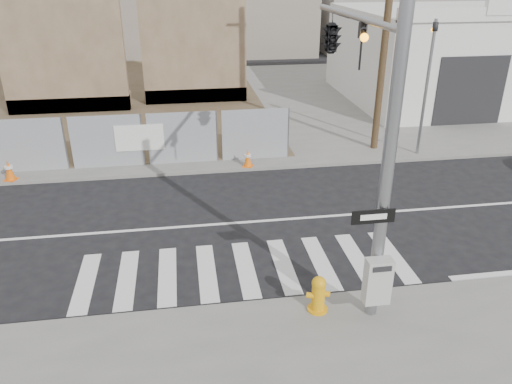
{
  "coord_description": "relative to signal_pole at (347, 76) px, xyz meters",
  "views": [
    {
      "loc": [
        -1.39,
        -13.26,
        7.22
      ],
      "look_at": [
        0.52,
        -0.86,
        1.4
      ],
      "focal_mm": 35.0,
      "sensor_mm": 36.0,
      "label": 1
    }
  ],
  "objects": [
    {
      "name": "fire_hydrant",
      "position": [
        -1.15,
        -2.5,
        -4.23
      ],
      "size": [
        0.6,
        0.6,
        0.87
      ],
      "rotation": [
        0.0,
        0.0,
        -0.39
      ],
      "color": "orange",
      "rests_on": "sidewalk_near"
    },
    {
      "name": "sidewalk_far",
      "position": [
        -2.49,
        16.05,
        -4.72
      ],
      "size": [
        50.0,
        20.0,
        0.12
      ],
      "primitive_type": "cube",
      "color": "slate",
      "rests_on": "ground"
    },
    {
      "name": "utility_pole_right",
      "position": [
        4.01,
        7.55,
        0.42
      ],
      "size": [
        1.6,
        0.28,
        10.0
      ],
      "color": "#4B3A23",
      "rests_on": "sidewalk_far"
    },
    {
      "name": "concrete_wall_right",
      "position": [
        -2.99,
        16.13,
        -1.4
      ],
      "size": [
        5.5,
        1.3,
        8.0
      ],
      "color": "brown",
      "rests_on": "sidewalk_far"
    },
    {
      "name": "signal_pole",
      "position": [
        0.0,
        0.0,
        0.0
      ],
      "size": [
        0.96,
        5.87,
        7.0
      ],
      "color": "gray",
      "rests_on": "sidewalk_near"
    },
    {
      "name": "auto_shop",
      "position": [
        11.5,
        15.01,
        -2.25
      ],
      "size": [
        12.0,
        10.2,
        5.95
      ],
      "color": "silver",
      "rests_on": "sidewalk_far"
    },
    {
      "name": "traffic_cone_c",
      "position": [
        -10.05,
        6.27,
        -4.29
      ],
      "size": [
        0.5,
        0.5,
        0.76
      ],
      "rotation": [
        0.0,
        0.0,
        -0.35
      ],
      "color": "#EF600C",
      "rests_on": "sidewalk_far"
    },
    {
      "name": "traffic_cone_d",
      "position": [
        -1.5,
        6.27,
        -4.33
      ],
      "size": [
        0.46,
        0.46,
        0.68
      ],
      "rotation": [
        0.0,
        0.0,
        -0.42
      ],
      "color": "orange",
      "rests_on": "sidewalk_far"
    },
    {
      "name": "concrete_wall_left",
      "position": [
        -9.49,
        15.13,
        -1.4
      ],
      "size": [
        6.0,
        1.3,
        8.0
      ],
      "color": "brown",
      "rests_on": "sidewalk_far"
    },
    {
      "name": "far_signal_pole",
      "position": [
        5.51,
        6.65,
        -1.3
      ],
      "size": [
        0.16,
        0.2,
        5.6
      ],
      "color": "gray",
      "rests_on": "sidewalk_far"
    },
    {
      "name": "ground",
      "position": [
        -2.49,
        2.05,
        -4.78
      ],
      "size": [
        100.0,
        100.0,
        0.0
      ],
      "primitive_type": "plane",
      "color": "black",
      "rests_on": "ground"
    }
  ]
}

